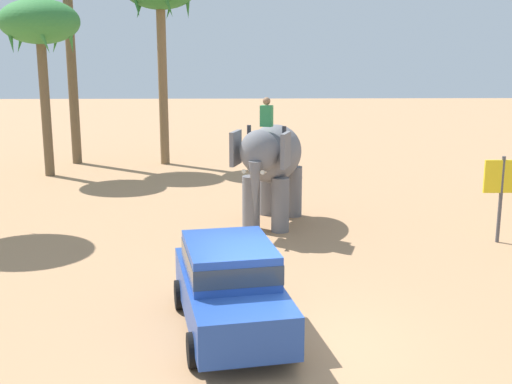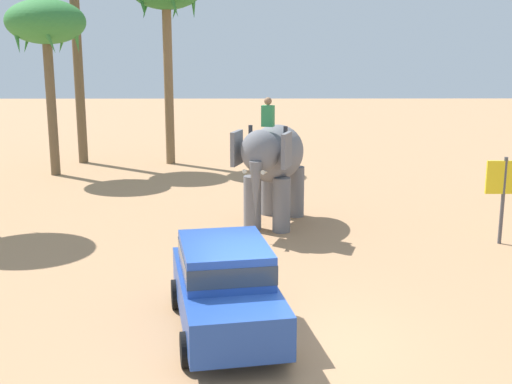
# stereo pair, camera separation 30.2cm
# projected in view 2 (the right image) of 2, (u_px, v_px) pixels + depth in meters

# --- Properties ---
(ground_plane) EXTENTS (120.00, 120.00, 0.00)m
(ground_plane) POSITION_uv_depth(u_px,v_px,m) (272.00, 343.00, 11.64)
(ground_plane) COLOR tan
(car_sedan_foreground) EXTENTS (2.41, 4.34, 1.70)m
(car_sedan_foreground) POSITION_uv_depth(u_px,v_px,m) (225.00, 283.00, 12.01)
(car_sedan_foreground) COLOR #23479E
(car_sedan_foreground) RESTS_ON ground
(elephant_with_mahout) EXTENTS (2.52, 4.02, 3.88)m
(elephant_with_mahout) POSITION_uv_depth(u_px,v_px,m) (273.00, 160.00, 19.15)
(elephant_with_mahout) COLOR slate
(elephant_with_mahout) RESTS_ON ground
(palm_tree_far_back) EXTENTS (3.20, 3.20, 7.21)m
(palm_tree_far_back) POSITION_uv_depth(u_px,v_px,m) (46.00, 26.00, 26.05)
(palm_tree_far_back) COLOR brown
(palm_tree_far_back) RESTS_ON ground
(signboard_yellow) EXTENTS (1.00, 0.10, 2.40)m
(signboard_yellow) POSITION_uv_depth(u_px,v_px,m) (504.00, 183.00, 17.29)
(signboard_yellow) COLOR #4C4C51
(signboard_yellow) RESTS_ON ground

